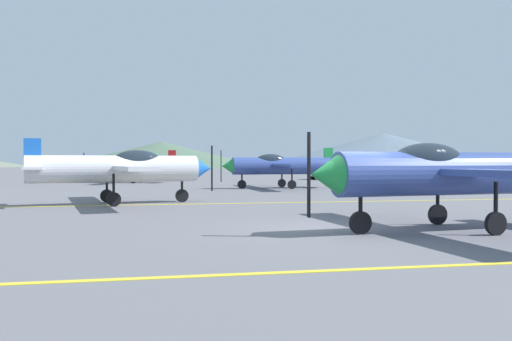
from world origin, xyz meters
TOP-DOWN VIEW (x-y plane):
  - ground_plane at (0.00, 0.00)m, footprint 400.00×400.00m
  - apron_line_near at (0.00, -4.29)m, footprint 80.00×0.16m
  - apron_line_far at (0.00, 8.46)m, footprint 80.00×0.16m
  - airplane_near at (2.62, -0.37)m, footprint 7.33×8.41m
  - airplane_mid at (-5.62, 9.08)m, footprint 7.35×8.39m
  - airplane_far at (3.16, 19.40)m, footprint 7.29×8.39m
  - airplane_back at (-6.24, 29.43)m, footprint 7.36×8.37m
  - car_sedan at (11.22, 33.71)m, footprint 4.29×4.34m
  - hill_centerleft at (-2.86, 122.73)m, footprint 53.97×53.97m
  - hill_centerright at (73.07, 156.40)m, footprint 85.30×85.30m

SIDE VIEW (x-z plane):
  - ground_plane at x=0.00m, z-range 0.00..0.00m
  - apron_line_near at x=0.00m, z-range 0.00..0.01m
  - apron_line_far at x=0.00m, z-range 0.00..0.01m
  - car_sedan at x=11.22m, z-range 0.03..1.65m
  - airplane_near at x=2.62m, z-range 0.16..2.67m
  - airplane_mid at x=-5.62m, z-range 0.16..2.67m
  - airplane_far at x=3.16m, z-range 0.16..2.67m
  - airplane_back at x=-6.24m, z-range 0.16..2.67m
  - hill_centerleft at x=-2.86m, z-range 0.00..6.55m
  - hill_centerright at x=73.07m, z-range 0.00..11.21m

